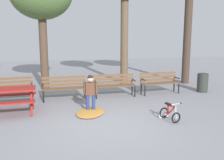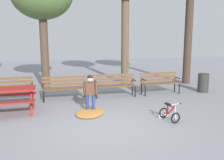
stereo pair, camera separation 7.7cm
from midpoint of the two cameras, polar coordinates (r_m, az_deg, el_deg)
ground at (r=6.74m, az=-2.08°, el=-10.27°), size 36.00×36.00×0.00m
picnic_table at (r=8.24m, az=-23.45°, el=-3.01°), size 1.83×1.38×0.79m
park_bench_far_left at (r=9.68m, az=-22.35°, el=-1.56°), size 1.63×0.57×0.85m
park_bench_left at (r=9.36m, az=-10.96°, el=-1.35°), size 1.61×0.50×0.85m
park_bench_right at (r=9.69m, az=0.33°, el=-0.77°), size 1.61×0.49×0.85m
park_bench_far_right at (r=10.35m, az=10.48°, el=-0.23°), size 1.63×0.56×0.85m
child_standing at (r=7.77m, az=-5.18°, el=-2.26°), size 0.43×0.22×1.15m
kids_bicycle at (r=7.24m, az=12.63°, el=-7.36°), size 0.46×0.61×0.54m
leaf_pile at (r=7.72m, az=-5.23°, el=-7.32°), size 1.23×1.40×0.07m
trash_bin at (r=11.14m, az=19.61°, el=-0.57°), size 0.44×0.44×0.78m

